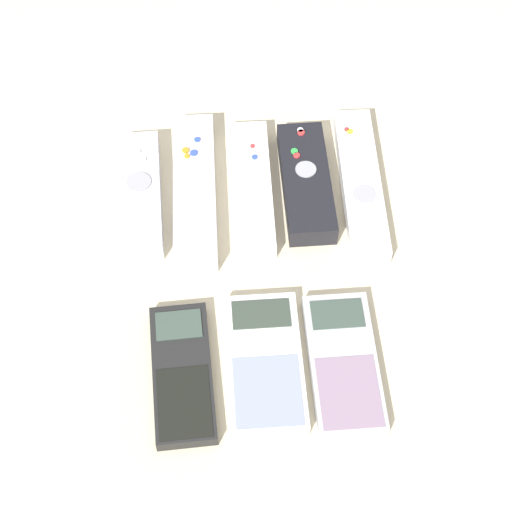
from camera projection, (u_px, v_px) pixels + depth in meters
ground_plane at (258, 286)px, 0.95m from camera, size 3.00×3.00×0.00m
remote_0 at (140, 194)px, 1.00m from camera, size 0.05×0.18×0.03m
remote_1 at (195, 190)px, 1.01m from camera, size 0.05×0.22×0.03m
remote_2 at (249, 188)px, 1.01m from camera, size 0.05×0.19×0.02m
remote_3 at (306, 182)px, 1.01m from camera, size 0.06×0.17×0.03m
remote_4 at (361, 183)px, 1.02m from camera, size 0.05×0.22×0.02m
calculator_0 at (182, 373)px, 0.88m from camera, size 0.07×0.16×0.02m
calculator_1 at (261, 363)px, 0.88m from camera, size 0.08×0.16×0.02m
calculator_2 at (343, 363)px, 0.88m from camera, size 0.07×0.16×0.02m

